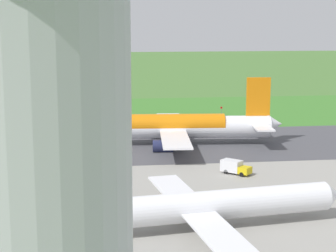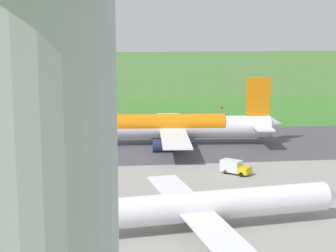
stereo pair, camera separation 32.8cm
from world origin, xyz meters
TOP-DOWN VIEW (x-y plane):
  - ground_plane at (0.00, 0.00)m, footprint 800.00×800.00m
  - runway_asphalt at (0.00, 0.00)m, footprint 600.00×38.60m
  - apron_concrete at (0.00, 50.13)m, footprint 440.00×110.00m
  - grass_verge_foreground at (0.00, -42.38)m, footprint 600.00×80.00m
  - airliner_main at (6.19, 0.03)m, footprint 54.15×44.34m
  - airliner_parked_mid at (9.56, 56.77)m, footprint 43.84×36.00m
  - service_truck_fuel at (-2.70, 27.96)m, footprint 5.75×5.64m
  - no_stopping_sign at (-14.74, -38.97)m, footprint 0.60×0.10m
  - traffic_cone_orange at (-10.14, -39.83)m, footprint 0.40×0.40m

SIDE VIEW (x-z plane):
  - ground_plane at x=0.00m, z-range 0.00..0.00m
  - grass_verge_foreground at x=0.00m, z-range 0.00..0.04m
  - apron_concrete at x=0.00m, z-range 0.00..0.05m
  - runway_asphalt at x=0.00m, z-range 0.00..0.06m
  - traffic_cone_orange at x=-10.14m, z-range 0.00..0.55m
  - service_truck_fuel at x=-2.70m, z-range 0.08..2.73m
  - no_stopping_sign at x=-14.74m, z-range 0.26..3.22m
  - airliner_parked_mid at x=9.56m, z-range -2.91..9.90m
  - airliner_main at x=6.19m, z-range -3.59..12.29m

